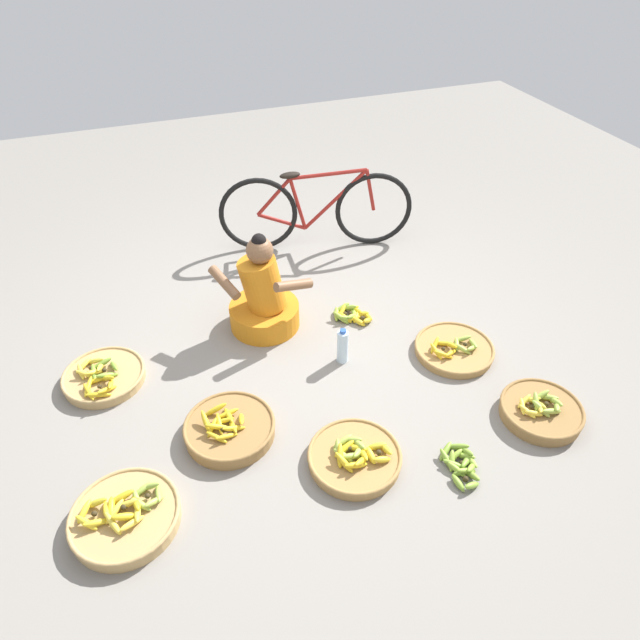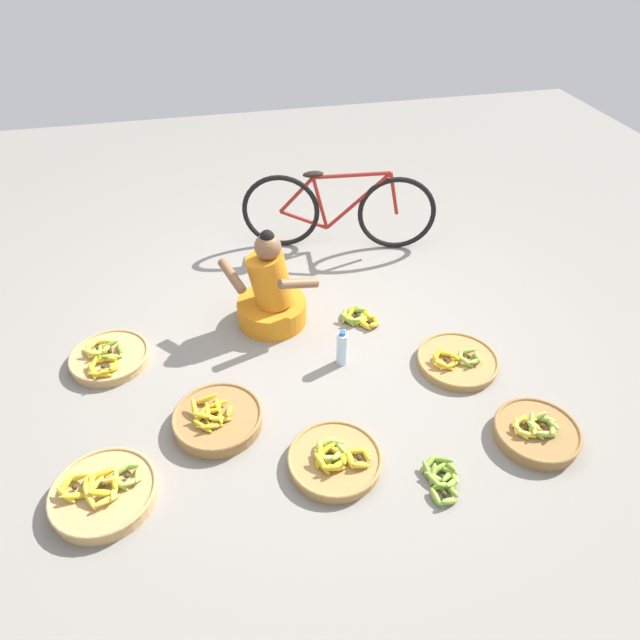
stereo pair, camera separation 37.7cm
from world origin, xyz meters
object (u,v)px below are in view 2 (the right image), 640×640
at_px(bicycle_leaning, 338,211).
at_px(loose_bananas_front_left, 359,317).
at_px(banana_basket_back_center, 217,419).
at_px(banana_basket_front_center, 104,493).
at_px(vendor_woman_front, 271,294).
at_px(loose_bananas_near_vendor, 442,478).
at_px(banana_basket_front_right, 457,361).
at_px(banana_basket_mid_right, 537,432).
at_px(water_bottle, 342,348).
at_px(banana_basket_back_left, 109,357).
at_px(banana_basket_back_right, 335,459).

xyz_separation_m(bicycle_leaning, loose_bananas_front_left, (-0.10, -1.09, -0.33)).
height_order(banana_basket_back_center, banana_basket_front_center, banana_basket_back_center).
height_order(vendor_woman_front, loose_bananas_near_vendor, vendor_woman_front).
distance_m(banana_basket_back_center, loose_bananas_near_vendor, 1.38).
distance_m(bicycle_leaning, banana_basket_back_center, 2.28).
relative_size(bicycle_leaning, banana_basket_front_right, 2.94).
height_order(banana_basket_back_center, banana_basket_mid_right, banana_basket_back_center).
bearing_deg(banana_basket_mid_right, bicycle_leaning, 104.65).
distance_m(banana_basket_back_center, banana_basket_mid_right, 1.95).
distance_m(banana_basket_mid_right, loose_bananas_front_left, 1.52).
distance_m(bicycle_leaning, banana_basket_mid_right, 2.52).
distance_m(bicycle_leaning, banana_basket_front_center, 2.98).
xyz_separation_m(banana_basket_front_right, banana_basket_front_center, (-2.32, -0.57, 0.02)).
relative_size(bicycle_leaning, water_bottle, 5.93).
bearing_deg(banana_basket_mid_right, banana_basket_front_right, 105.92).
distance_m(banana_basket_back_center, banana_basket_back_left, 1.01).
relative_size(vendor_woman_front, banana_basket_back_left, 1.44).
bearing_deg(banana_basket_back_left, bicycle_leaning, 30.81).
height_order(vendor_woman_front, banana_basket_back_right, vendor_woman_front).
relative_size(banana_basket_back_right, loose_bananas_near_vendor, 1.58).
bearing_deg(banana_basket_back_right, vendor_woman_front, 95.92).
bearing_deg(vendor_woman_front, banana_basket_back_right, -84.08).
xyz_separation_m(bicycle_leaning, loose_bananas_near_vendor, (-0.04, -2.59, -0.33)).
height_order(bicycle_leaning, banana_basket_mid_right, bicycle_leaning).
bearing_deg(banana_basket_back_left, water_bottle, -12.78).
distance_m(vendor_woman_front, water_bottle, 0.71).
relative_size(banana_basket_back_center, banana_basket_mid_right, 1.08).
relative_size(vendor_woman_front, water_bottle, 2.81).
height_order(banana_basket_back_center, loose_bananas_front_left, banana_basket_back_center).
bearing_deg(loose_bananas_front_left, loose_bananas_near_vendor, -87.67).
xyz_separation_m(vendor_woman_front, banana_basket_back_left, (-1.18, -0.21, -0.20)).
relative_size(banana_basket_back_right, banana_basket_front_center, 0.95).
xyz_separation_m(banana_basket_back_left, loose_bananas_front_left, (1.83, 0.06, -0.02)).
bearing_deg(vendor_woman_front, banana_basket_mid_right, -46.94).
xyz_separation_m(bicycle_leaning, banana_basket_front_right, (0.43, -1.71, -0.32)).
bearing_deg(water_bottle, banana_basket_front_right, -14.40).
distance_m(bicycle_leaning, loose_bananas_front_left, 1.14).
xyz_separation_m(vendor_woman_front, banana_basket_front_center, (-1.14, -1.34, -0.20)).
relative_size(banana_basket_back_center, loose_bananas_front_left, 1.84).
height_order(banana_basket_front_right, water_bottle, water_bottle).
bearing_deg(banana_basket_back_center, loose_bananas_front_left, 35.21).
distance_m(bicycle_leaning, water_bottle, 1.57).
bearing_deg(water_bottle, banana_basket_back_left, 167.22).
bearing_deg(bicycle_leaning, vendor_woman_front, -128.42).
height_order(banana_basket_mid_right, water_bottle, water_bottle).
distance_m(vendor_woman_front, banana_basket_front_center, 1.77).
bearing_deg(banana_basket_front_center, vendor_woman_front, 49.64).
bearing_deg(bicycle_leaning, banana_basket_front_center, -129.58).
bearing_deg(banana_basket_mid_right, loose_bananas_front_left, 118.92).
height_order(loose_bananas_near_vendor, water_bottle, water_bottle).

